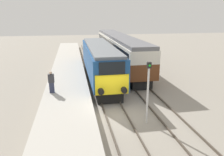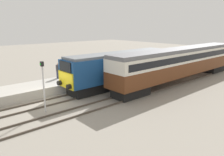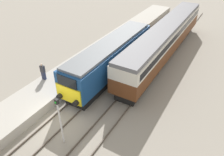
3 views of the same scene
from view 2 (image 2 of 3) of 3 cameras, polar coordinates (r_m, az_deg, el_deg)
name	(u,v)px [view 2 (image 2 of 3)]	position (r m, az deg, el deg)	size (l,w,h in m)	color
ground_plane	(52,102)	(19.89, -15.41, -6.11)	(120.00, 120.00, 0.00)	gray
platform_left	(100,77)	(26.55, -3.11, 0.31)	(3.50, 50.00, 0.87)	#B7B2A8
rails_near_track	(97,90)	(22.35, -3.87, -3.24)	(1.51, 60.00, 0.14)	#4C4238
rails_far_track	(120,99)	(19.89, 2.15, -5.39)	(1.50, 60.00, 0.14)	#4C4238
locomotive	(120,67)	(23.91, 2.19, 2.86)	(2.70, 13.94, 3.72)	black
passenger_carriage	(182,61)	(27.00, 17.78, 4.24)	(2.75, 21.58, 3.99)	black
person_on_platform	(58,71)	(24.54, -13.92, 1.87)	(0.44, 0.26, 1.69)	#2D334C
signal_post	(43,83)	(17.18, -17.50, -1.16)	(0.24, 0.28, 3.96)	silver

